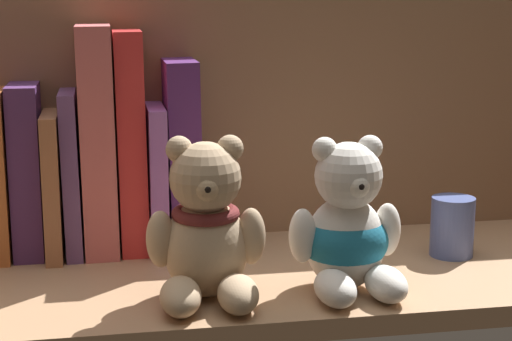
% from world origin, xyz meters
% --- Properties ---
extents(shelf_board, '(0.84, 0.27, 0.02)m').
position_xyz_m(shelf_board, '(0.00, 0.00, 0.01)').
color(shelf_board, '#A87F5B').
rests_on(shelf_board, ground).
extents(shelf_back_panel, '(0.86, 0.01, 0.30)m').
position_xyz_m(shelf_back_panel, '(0.00, 0.14, 0.15)').
color(shelf_back_panel, '#8A6245').
rests_on(shelf_back_panel, ground).
extents(book_4, '(0.03, 0.09, 0.18)m').
position_xyz_m(book_4, '(-0.26, 0.11, 0.11)').
color(book_4, '#4A285A').
rests_on(book_4, shelf_board).
extents(book_5, '(0.02, 0.12, 0.15)m').
position_xyz_m(book_5, '(-0.23, 0.11, 0.10)').
color(book_5, '#9B6140').
rests_on(book_5, shelf_board).
extents(book_6, '(0.02, 0.11, 0.18)m').
position_xyz_m(book_6, '(-0.21, 0.11, 0.11)').
color(book_6, '#69447A').
rests_on(book_6, shelf_board).
extents(book_7, '(0.04, 0.11, 0.24)m').
position_xyz_m(book_7, '(-0.18, 0.11, 0.14)').
color(book_7, '#CD6161').
rests_on(book_7, shelf_board).
extents(book_8, '(0.03, 0.10, 0.24)m').
position_xyz_m(book_8, '(-0.15, 0.11, 0.14)').
color(book_8, red).
rests_on(book_8, shelf_board).
extents(book_9, '(0.02, 0.12, 0.16)m').
position_xyz_m(book_9, '(-0.12, 0.11, 0.10)').
color(book_9, '#9158AC').
rests_on(book_9, shelf_board).
extents(book_10, '(0.04, 0.11, 0.21)m').
position_xyz_m(book_10, '(-0.09, 0.11, 0.12)').
color(book_10, '#4B215F').
rests_on(book_10, shelf_board).
extents(teddy_bear_larger, '(0.11, 0.11, 0.15)m').
position_xyz_m(teddy_bear_larger, '(-0.09, -0.07, 0.08)').
color(teddy_bear_larger, tan).
rests_on(teddy_bear_larger, shelf_board).
extents(teddy_bear_smaller, '(0.11, 0.11, 0.15)m').
position_xyz_m(teddy_bear_smaller, '(0.04, -0.07, 0.08)').
color(teddy_bear_smaller, white).
rests_on(teddy_bear_smaller, shelf_board).
extents(pillar_candle, '(0.05, 0.05, 0.06)m').
position_xyz_m(pillar_candle, '(0.18, 0.01, 0.05)').
color(pillar_candle, '#4C5B99').
rests_on(pillar_candle, shelf_board).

